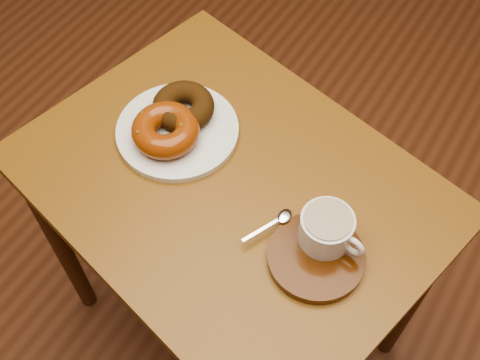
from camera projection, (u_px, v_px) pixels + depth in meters
The scene contains 8 objects.
ground at pixel (320, 262), 1.73m from camera, with size 6.00×6.00×0.00m, color #5A301C.
cafe_table at pixel (231, 213), 1.15m from camera, with size 0.84×0.70×0.69m.
donut_plate at pixel (178, 131), 1.12m from camera, with size 0.23×0.23×0.01m, color silver.
donut_cinnamon at pixel (183, 106), 1.11m from camera, with size 0.12×0.12×0.04m, color #38210B.
donut_caramel at pixel (166, 130), 1.08m from camera, with size 0.13×0.13×0.05m.
saucer at pixel (316, 257), 0.97m from camera, with size 0.16×0.16×0.02m, color #3E1D08.
coffee_cup at pixel (327, 229), 0.95m from camera, with size 0.11×0.09×0.06m.
teaspoon at pixel (280, 219), 1.00m from camera, with size 0.05×0.09×0.01m.
Camera 1 is at (0.21, -0.78, 1.57)m, focal length 45.00 mm.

